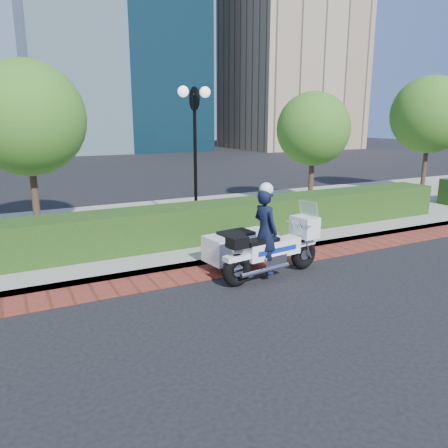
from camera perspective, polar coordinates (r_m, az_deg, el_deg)
name	(u,v)px	position (r m, az deg, el deg)	size (l,w,h in m)	color
ground	(255,292)	(8.98, 4.05, -8.84)	(120.00, 120.00, 0.00)	black
brick_strip	(221,270)	(10.20, -0.35, -5.99)	(60.00, 1.00, 0.01)	maroon
sidewalk	(158,226)	(14.18, -8.64, -0.26)	(60.00, 8.00, 0.15)	gray
hedge_main	(186,224)	(11.85, -4.97, -0.01)	(18.00, 1.20, 1.00)	black
lamppost	(195,135)	(13.40, -3.82, 11.55)	(1.02, 0.70, 4.21)	black
tree_b	(27,119)	(13.60, -24.32, 12.45)	(3.20, 3.20, 4.89)	#332319
tree_c	(313,129)	(17.39, 11.58, 12.04)	(2.80, 2.80, 4.30)	#332319
tree_d	(430,115)	(22.04, 25.30, 12.77)	(3.40, 3.40, 5.16)	#332319
tower_right	(293,26)	(56.49, 8.96, 24.15)	(14.00, 12.00, 28.00)	gray
police_motorcycle	(258,242)	(9.80, 4.44, -2.40)	(2.63, 1.88, 2.13)	black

